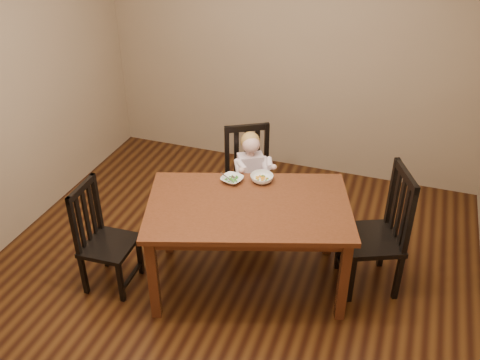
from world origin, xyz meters
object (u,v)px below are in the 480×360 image
(dining_table, at_px, (249,214))
(chair_left, at_px, (103,239))
(bowl_veg, at_px, (262,178))
(chair_right, at_px, (379,233))
(bowl_peas, at_px, (232,179))
(chair_child, at_px, (249,181))
(toddler, at_px, (251,172))

(dining_table, xyz_separation_m, chair_left, (-1.07, -0.37, -0.24))
(dining_table, xyz_separation_m, bowl_veg, (-0.00, 0.35, 0.12))
(chair_right, height_order, bowl_peas, chair_right)
(chair_child, relative_size, bowl_peas, 5.80)
(chair_left, relative_size, toddler, 1.82)
(bowl_veg, bearing_deg, dining_table, -89.38)
(chair_left, height_order, bowl_veg, chair_left)
(chair_child, bearing_deg, toddler, 90.00)
(dining_table, height_order, chair_child, chair_child)
(bowl_peas, bearing_deg, toddler, 88.88)
(chair_left, distance_m, toddler, 1.39)
(dining_table, height_order, bowl_veg, bowl_veg)
(chair_child, xyz_separation_m, bowl_peas, (0.02, -0.50, 0.31))
(chair_child, distance_m, bowl_peas, 0.59)
(chair_child, relative_size, chair_left, 1.07)
(chair_child, relative_size, toddler, 1.95)
(toddler, height_order, bowl_veg, toddler)
(chair_left, xyz_separation_m, toddler, (0.85, 1.09, 0.16))
(chair_child, height_order, chair_right, chair_right)
(chair_left, xyz_separation_m, bowl_veg, (1.07, 0.72, 0.35))
(dining_table, distance_m, chair_right, 1.02)
(dining_table, distance_m, chair_child, 0.83)
(toddler, bearing_deg, chair_left, 22.05)
(dining_table, bearing_deg, chair_child, 107.65)
(chair_right, bearing_deg, dining_table, 84.86)
(dining_table, bearing_deg, chair_left, -160.94)
(dining_table, xyz_separation_m, bowl_peas, (-0.23, 0.27, 0.11))
(dining_table, relative_size, chair_right, 1.66)
(chair_right, xyz_separation_m, bowl_veg, (-0.96, 0.02, 0.29))
(chair_right, distance_m, toddler, 1.24)
(toddler, xyz_separation_m, bowl_veg, (0.21, -0.37, 0.20))
(bowl_peas, bearing_deg, chair_left, -143.01)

